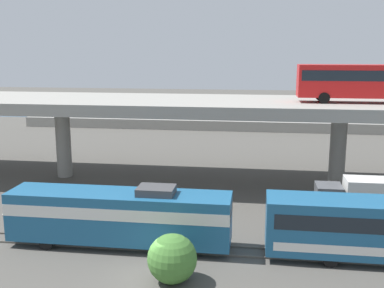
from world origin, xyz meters
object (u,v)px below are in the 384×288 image
Objects in this scene: parked_car_3 at (92,110)px; parked_car_5 at (341,114)px; parked_car_0 at (183,113)px; parked_car_4 at (130,110)px; service_truck_west at (363,196)px; parked_car_1 at (290,113)px; train_locomotive at (109,214)px; transit_bus_on_overpass at (366,80)px.

parked_car_3 is 43.04m from parked_car_5.
parked_car_4 is (-9.82, 1.56, -0.00)m from parked_car_0.
service_truck_west is 1.50× the size of parked_car_1.
train_locomotive is 3.44× the size of parked_car_4.
transit_bus_on_overpass reaches higher than service_truck_west.
train_locomotive is 2.32× the size of service_truck_west.
parked_car_0 is 1.04× the size of parked_car_1.
parked_car_1 is at bearing -178.96° from parked_car_4.
parked_car_3 is (-16.63, 0.82, -0.00)m from parked_car_0.
parked_car_4 is at bearing -76.00° from train_locomotive.
transit_bus_on_overpass reaches higher than train_locomotive.
train_locomotive is 52.21m from parked_car_4.
transit_bus_on_overpass is 48.15m from parked_car_4.
train_locomotive reaches higher than service_truck_west.
transit_bus_on_overpass reaches higher than parked_car_4.
parked_car_1 and parked_car_3 have the same top height.
train_locomotive is 19.69m from service_truck_west.
service_truck_west is at bearing 125.66° from parked_car_4.
parked_car_4 is (6.80, 0.74, 0.00)m from parked_car_3.
train_locomotive reaches higher than parked_car_3.
parked_car_1 is 34.67m from parked_car_3.
service_truck_west is at bearing -99.40° from transit_bus_on_overpass.
parked_car_3 is at bearing 2.05° from parked_car_1.
transit_bus_on_overpass is 36.92m from parked_car_5.
parked_car_1 is (18.02, 2.06, -0.00)m from parked_car_0.
transit_bus_on_overpass is at bearing -141.29° from train_locomotive.
parked_car_0 is 1.08× the size of parked_car_3.
parked_car_0 and parked_car_1 have the same top height.
transit_bus_on_overpass is at bearing -56.89° from parked_car_0.
parked_car_0 is 18.14m from parked_car_1.
parked_car_4 is (-31.81, 35.28, -7.82)m from transit_bus_on_overpass.
transit_bus_on_overpass is at bearing 96.33° from parked_car_1.
parked_car_4 is at bearing 170.99° from parked_car_0.
train_locomotive reaches higher than parked_car_1.
service_truck_west is 43.54m from parked_car_5.
parked_car_5 is at bearing -97.42° from service_truck_west.
parked_car_1 reaches higher than service_truck_west.
parked_car_1 is (-3.97, 35.79, -7.82)m from transit_bus_on_overpass.
transit_bus_on_overpass is (19.19, 15.38, 8.03)m from train_locomotive.
train_locomotive is 3.62× the size of parked_car_3.
parked_car_3 is at bearing 6.18° from parked_car_4.
transit_bus_on_overpass is 11.37m from service_truck_west.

